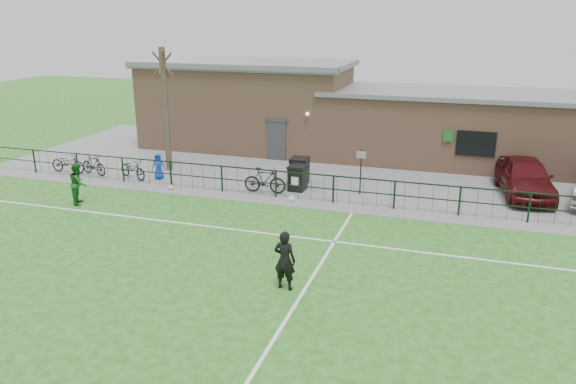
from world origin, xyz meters
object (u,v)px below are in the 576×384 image
(ball_ground, at_px, (171,187))
(wheelie_bin_left, at_px, (300,172))
(bare_tree, at_px, (166,110))
(sign_post, at_px, (361,172))
(bicycle_a, at_px, (68,163))
(bicycle_b, at_px, (94,165))
(car_maroon, at_px, (525,177))
(spectator_child, at_px, (158,166))
(bicycle_d, at_px, (265,180))
(wheelie_bin_right, at_px, (298,179))
(outfield_player, at_px, (78,183))
(bicycle_c, at_px, (133,168))

(ball_ground, bearing_deg, wheelie_bin_left, 26.35)
(bare_tree, relative_size, sign_post, 3.00)
(bare_tree, bearing_deg, ball_ground, -60.10)
(bicycle_a, bearing_deg, bicycle_b, -87.67)
(car_maroon, bearing_deg, bare_tree, 175.67)
(bicycle_b, distance_m, spectator_child, 3.38)
(sign_post, xyz_separation_m, bicycle_d, (-3.99, -1.07, -0.44))
(bare_tree, xyz_separation_m, wheelie_bin_right, (7.10, -1.29, -2.46))
(car_maroon, distance_m, outfield_player, 18.76)
(wheelie_bin_left, height_order, bicycle_b, wheelie_bin_left)
(bare_tree, relative_size, outfield_player, 3.49)
(ball_ground, bearing_deg, sign_post, 13.34)
(bare_tree, xyz_separation_m, bicycle_c, (-0.87, -1.91, -2.50))
(bare_tree, relative_size, bicycle_a, 3.21)
(wheelie_bin_right, relative_size, ball_ground, 4.36)
(bare_tree, bearing_deg, wheelie_bin_left, -3.12)
(spectator_child, distance_m, outfield_player, 4.30)
(wheelie_bin_left, bearing_deg, bicycle_d, -124.44)
(bare_tree, bearing_deg, car_maroon, 3.28)
(sign_post, bearing_deg, spectator_child, -176.46)
(spectator_child, relative_size, outfield_player, 0.72)
(car_maroon, relative_size, bicycle_c, 2.61)
(wheelie_bin_left, height_order, wheelie_bin_right, wheelie_bin_left)
(wheelie_bin_right, relative_size, sign_post, 0.52)
(outfield_player, bearing_deg, bicycle_c, -29.55)
(bicycle_c, relative_size, bicycle_d, 0.98)
(car_maroon, distance_m, bicycle_a, 21.24)
(wheelie_bin_left, height_order, bicycle_a, wheelie_bin_left)
(bicycle_c, bearing_deg, bare_tree, -1.95)
(car_maroon, bearing_deg, ball_ground, -172.88)
(ball_ground, bearing_deg, outfield_player, -134.34)
(bicycle_b, height_order, ball_ground, bicycle_b)
(bicycle_a, relative_size, outfield_player, 1.09)
(bicycle_b, bearing_deg, wheelie_bin_right, -70.42)
(wheelie_bin_right, relative_size, bicycle_c, 0.57)
(ball_ground, bearing_deg, bare_tree, 119.90)
(wheelie_bin_left, distance_m, sign_post, 3.03)
(bicycle_b, bearing_deg, outfield_player, -135.65)
(car_maroon, height_order, bicycle_d, car_maroon)
(bicycle_a, xyz_separation_m, bicycle_c, (3.60, 0.08, -0.01))
(bicycle_a, bearing_deg, bicycle_c, -88.17)
(outfield_player, xyz_separation_m, ball_ground, (2.68, 2.74, -0.74))
(bicycle_a, xyz_separation_m, outfield_player, (3.49, -3.71, 0.35))
(bare_tree, relative_size, car_maroon, 1.25)
(wheelie_bin_left, height_order, outfield_player, outfield_player)
(bicycle_b, distance_m, bicycle_d, 8.87)
(bicycle_c, bearing_deg, bicycle_d, -69.18)
(wheelie_bin_right, distance_m, bicycle_c, 7.99)
(sign_post, relative_size, bicycle_d, 1.07)
(sign_post, height_order, bicycle_a, sign_post)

